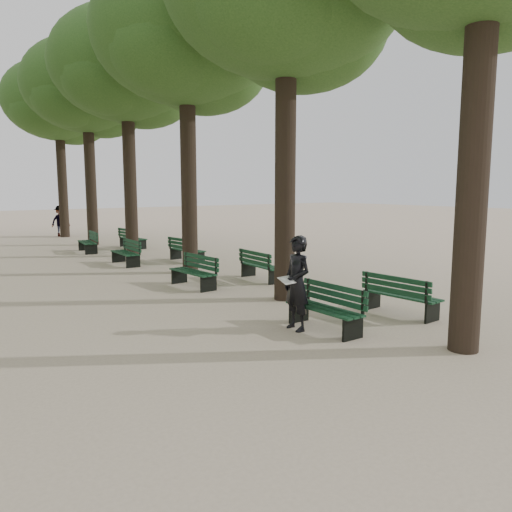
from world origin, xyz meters
TOP-DOWN VIEW (x-y plane):
  - ground at (0.00, 0.00)m, footprint 120.00×120.00m
  - tree_central_2 at (1.50, 8.00)m, footprint 6.00×6.00m
  - tree_central_3 at (1.50, 13.00)m, footprint 6.00×6.00m
  - tree_central_4 at (1.50, 18.00)m, footprint 6.00×6.00m
  - tree_central_5 at (1.50, 23.00)m, footprint 6.00×6.00m
  - bench_left_0 at (0.37, 0.35)m, footprint 0.58×1.80m
  - bench_left_1 at (0.37, 5.75)m, footprint 0.67×1.83m
  - bench_left_2 at (0.37, 10.90)m, footprint 0.63×1.82m
  - bench_left_3 at (0.37, 15.32)m, footprint 0.79×1.86m
  - bench_right_0 at (2.63, 0.22)m, footprint 0.67×1.83m
  - bench_right_1 at (2.63, 5.49)m, footprint 0.68×1.83m
  - bench_right_2 at (2.63, 10.34)m, footprint 0.76×1.85m
  - bench_right_3 at (2.63, 15.72)m, footprint 0.77×1.85m
  - man_with_map at (-0.05, 0.72)m, footprint 0.65×0.79m
  - pedestrian_b at (1.40, 23.44)m, footprint 1.21×0.68m

SIDE VIEW (x-z plane):
  - ground at x=0.00m, z-range 0.00..0.00m
  - bench_left_0 at x=0.37m, z-range -0.19..0.73m
  - bench_left_1 at x=0.37m, z-range -0.19..0.73m
  - bench_left_2 at x=0.37m, z-range -0.19..0.73m
  - bench_left_3 at x=0.37m, z-range -0.19..0.73m
  - bench_right_0 at x=2.63m, z-range -0.19..0.73m
  - bench_right_1 at x=2.63m, z-range -0.19..0.73m
  - bench_right_2 at x=2.63m, z-range -0.19..0.73m
  - bench_right_3 at x=2.63m, z-range -0.19..0.73m
  - pedestrian_b at x=1.40m, z-range 0.00..1.79m
  - man_with_map at x=-0.05m, z-range 0.00..1.92m
  - tree_central_2 at x=1.50m, z-range 2.68..12.63m
  - tree_central_3 at x=1.50m, z-range 2.68..12.63m
  - tree_central_4 at x=1.50m, z-range 2.68..12.63m
  - tree_central_5 at x=1.50m, z-range 2.68..12.63m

